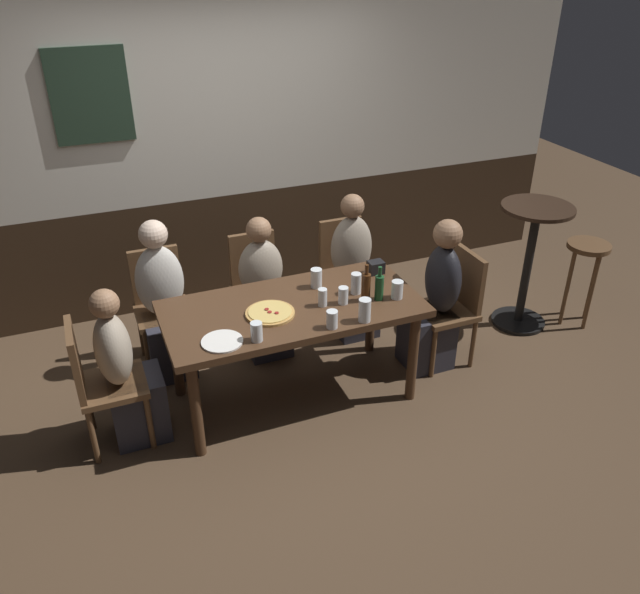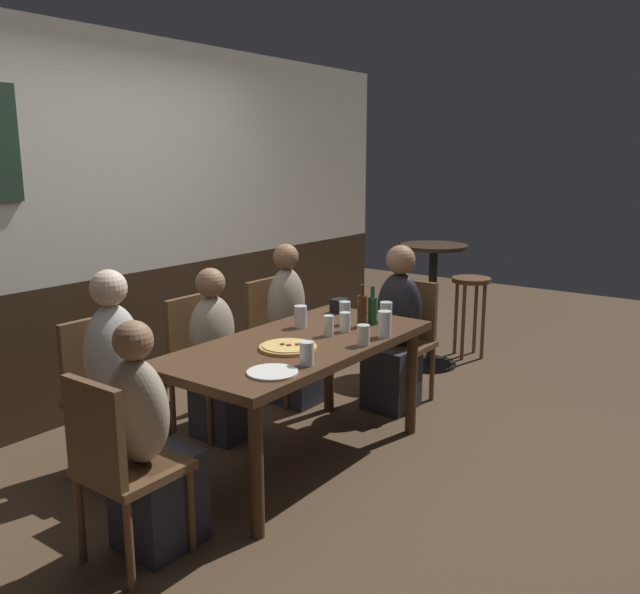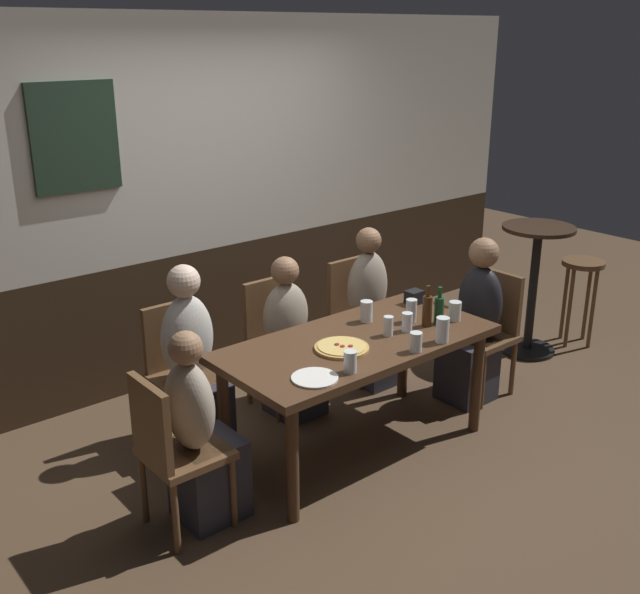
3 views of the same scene
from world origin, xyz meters
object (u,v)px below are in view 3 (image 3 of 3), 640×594
(dining_table, at_px, (357,353))
(chair_mid_far, at_px, (276,336))
(chair_head_west, at_px, (172,446))
(condiment_caddy, at_px, (414,297))
(pint_glass_pale, at_px, (416,343))
(person_right_far, at_px, (371,318))
(chair_head_east, at_px, (488,326))
(pizza, at_px, (342,348))
(beer_glass_tall, at_px, (412,312))
(pint_glass_amber, at_px, (366,313))
(chair_left_far, at_px, (180,366))
(tumbler_short, at_px, (442,332))
(beer_bottle_brown, at_px, (427,310))
(pint_glass_stout, at_px, (350,363))
(beer_glass_half, at_px, (407,323))
(beer_bottle_green, at_px, (439,309))
(person_left_far, at_px, (193,373))
(person_mid_far, at_px, (291,349))
(chair_right_far, at_px, (356,311))
(person_head_east, at_px, (474,332))
(highball_clear, at_px, (455,312))
(person_head_west, at_px, (200,443))
(side_bar_table, at_px, (534,279))
(tumbler_water, at_px, (388,327))
(plate_white_large, at_px, (315,378))
(bar_stool, at_px, (582,279))

(dining_table, relative_size, chair_mid_far, 1.93)
(chair_head_west, bearing_deg, condiment_caddy, 6.25)
(chair_head_west, relative_size, pint_glass_pale, 7.60)
(person_right_far, bearing_deg, chair_head_west, -161.81)
(chair_head_east, xyz_separation_m, pint_glass_pale, (-1.13, -0.34, 0.30))
(pizza, xyz_separation_m, beer_glass_tall, (0.63, 0.05, 0.06))
(pint_glass_amber, bearing_deg, chair_left_far, 147.06)
(pint_glass_amber, relative_size, tumbler_short, 0.88)
(chair_mid_far, height_order, beer_bottle_brown, beer_bottle_brown)
(beer_glass_tall, xyz_separation_m, pint_glass_stout, (-0.79, -0.30, -0.01))
(beer_glass_half, bearing_deg, beer_bottle_green, -9.69)
(pizza, distance_m, beer_bottle_brown, 0.66)
(person_left_far, height_order, person_mid_far, person_left_far)
(chair_right_far, height_order, beer_bottle_brown, beer_bottle_brown)
(pint_glass_amber, bearing_deg, chair_head_east, -10.08)
(beer_glass_tall, bearing_deg, person_left_far, 151.06)
(person_head_east, xyz_separation_m, highball_clear, (-0.42, -0.16, 0.30))
(person_head_west, xyz_separation_m, pint_glass_pale, (1.24, -0.34, 0.34))
(person_left_far, height_order, pint_glass_pale, person_left_far)
(pizza, xyz_separation_m, pint_glass_stout, (-0.17, -0.26, 0.04))
(pint_glass_pale, bearing_deg, beer_bottle_green, 25.87)
(tumbler_short, bearing_deg, person_right_far, 68.86)
(person_head_east, xyz_separation_m, side_bar_table, (0.99, 0.22, 0.12))
(chair_head_west, relative_size, beer_glass_half, 7.52)
(highball_clear, distance_m, tumbler_water, 0.51)
(pint_glass_stout, relative_size, beer_bottle_brown, 0.47)
(highball_clear, relative_size, beer_bottle_brown, 0.47)
(pint_glass_stout, bearing_deg, plate_white_large, 164.11)
(tumbler_water, xyz_separation_m, pint_glass_pale, (-0.05, -0.27, -0.00))
(chair_head_east, distance_m, pizza, 1.46)
(dining_table, distance_m, highball_clear, 0.72)
(tumbler_water, xyz_separation_m, plate_white_large, (-0.72, -0.18, -0.05))
(dining_table, relative_size, beer_glass_half, 14.51)
(chair_head_west, xyz_separation_m, pint_glass_pale, (1.40, -0.34, 0.30))
(beer_glass_tall, relative_size, bar_stool, 0.20)
(beer_glass_tall, bearing_deg, pint_glass_stout, -159.02)
(person_left_far, height_order, beer_glass_half, person_left_far)
(beer_bottle_green, bearing_deg, tumbler_water, 170.32)
(pint_glass_stout, relative_size, beer_bottle_green, 0.51)
(person_mid_far, height_order, pint_glass_stout, person_mid_far)
(dining_table, xyz_separation_m, highball_clear, (0.68, -0.16, 0.14))
(chair_head_east, height_order, person_head_east, person_head_east)
(person_head_east, height_order, condiment_caddy, person_head_east)
(person_mid_far, distance_m, side_bar_table, 2.15)
(person_head_east, distance_m, pint_glass_pale, 1.07)
(chair_head_west, xyz_separation_m, condiment_caddy, (1.98, 0.22, 0.29))
(pint_glass_stout, relative_size, side_bar_table, 0.12)
(beer_glass_half, relative_size, plate_white_large, 0.47)
(person_head_east, xyz_separation_m, beer_glass_half, (-0.78, -0.09, 0.30))
(pizza, bearing_deg, chair_head_east, 2.09)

